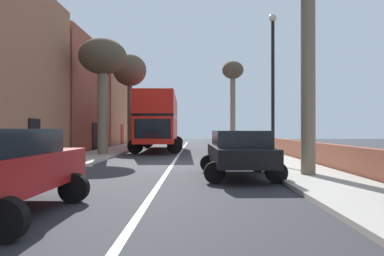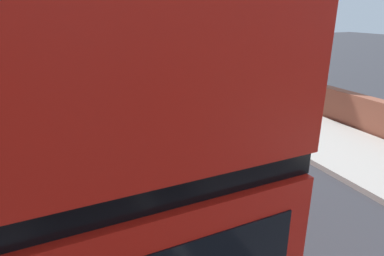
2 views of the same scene
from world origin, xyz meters
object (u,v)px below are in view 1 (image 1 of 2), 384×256
at_px(lamppost_right, 273,77).
at_px(street_tree_left_0, 130,72).
at_px(double_decker_bus, 159,119).
at_px(parked_car_black_right_2, 239,150).
at_px(street_tree_left_4, 103,62).
at_px(street_tree_right_5, 233,77).

bearing_deg(lamppost_right, street_tree_left_0, 121.10).
relative_size(double_decker_bus, parked_car_black_right_2, 2.52).
bearing_deg(street_tree_left_0, street_tree_left_4, -89.93).
height_order(street_tree_left_4, lamppost_right, street_tree_left_4).
distance_m(street_tree_left_0, lamppost_right, 17.30).
bearing_deg(street_tree_right_5, lamppost_right, -91.65).
bearing_deg(double_decker_bus, street_tree_left_4, -117.14).
distance_m(street_tree_left_4, street_tree_right_5, 17.78).
bearing_deg(parked_car_black_right_2, street_tree_left_0, 111.76).
distance_m(street_tree_left_0, street_tree_left_4, 8.52).
xyz_separation_m(double_decker_bus, street_tree_left_4, (-2.82, -5.50, 3.30)).
bearing_deg(street_tree_right_5, street_tree_left_4, -122.12).
bearing_deg(double_decker_bus, street_tree_right_5, 55.24).
height_order(parked_car_black_right_2, street_tree_right_5, street_tree_right_5).
height_order(double_decker_bus, street_tree_left_0, street_tree_left_0).
bearing_deg(parked_car_black_right_2, double_decker_bus, 106.03).
relative_size(parked_car_black_right_2, street_tree_right_5, 0.52).
distance_m(double_decker_bus, lamppost_right, 13.19).
xyz_separation_m(street_tree_right_5, lamppost_right, (-0.61, -21.18, -3.19)).
distance_m(double_decker_bus, street_tree_left_4, 7.00).
xyz_separation_m(double_decker_bus, street_tree_right_5, (6.61, 9.52, 4.64)).
distance_m(double_decker_bus, parked_car_black_right_2, 15.29).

